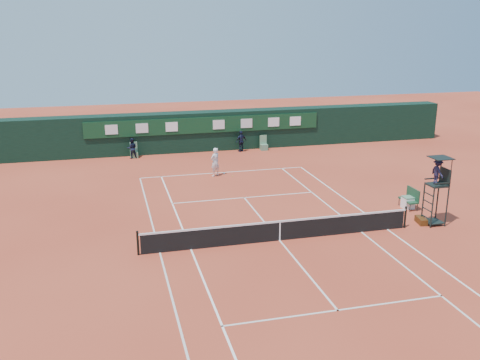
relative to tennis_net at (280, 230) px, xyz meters
name	(u,v)px	position (x,y,z in m)	size (l,w,h in m)	color
ground	(280,240)	(0.00, 0.00, -0.51)	(90.00, 90.00, 0.00)	#BE462C
court_lines	(280,240)	(0.00, 0.00, -0.50)	(11.05, 23.85, 0.01)	silver
tennis_net	(280,230)	(0.00, 0.00, 0.00)	(12.90, 0.10, 1.10)	black
back_wall	(204,131)	(0.00, 18.74, 1.00)	(40.00, 1.65, 3.00)	black
linesman_chair_left	(134,153)	(-5.50, 17.48, -0.19)	(0.55, 0.50, 1.15)	#54815A
linesman_chair_right	(264,146)	(4.50, 17.48, -0.19)	(0.55, 0.50, 1.15)	#537E5F
umpire_chair	(438,177)	(8.02, 0.08, 1.95)	(0.96, 0.95, 3.42)	black
player_bench	(410,197)	(8.22, 2.52, 0.09)	(0.55, 1.20, 1.10)	#1B442A
tennis_bag	(421,220)	(7.51, 0.32, -0.35)	(0.36, 0.83, 0.31)	black
cooler	(408,202)	(8.10, 2.53, -0.18)	(0.57, 0.57, 0.65)	white
tennis_ball	(233,176)	(0.38, 10.79, -0.48)	(0.06, 0.06, 0.06)	#AEC62E
player	(215,162)	(-0.68, 11.22, 0.43)	(0.68, 0.45, 1.88)	silver
ball_kid_left	(132,148)	(-5.64, 17.32, 0.24)	(0.73, 0.57, 1.50)	black
ball_kid_right	(241,141)	(2.65, 17.42, 0.30)	(0.95, 0.40, 1.63)	black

